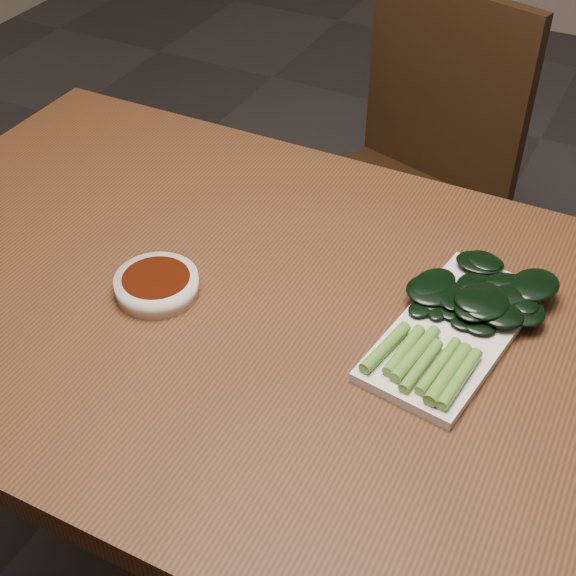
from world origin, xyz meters
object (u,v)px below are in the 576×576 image
at_px(chair_far, 408,179).
at_px(gai_lan, 471,308).
at_px(table, 301,353).
at_px(sauce_bowl, 157,285).
at_px(serving_plate, 454,331).

distance_m(chair_far, gai_lan, 0.82).
xyz_separation_m(table, chair_far, (-0.11, 0.78, -0.19)).
bearing_deg(sauce_bowl, chair_far, 84.02).
relative_size(chair_far, gai_lan, 2.87).
bearing_deg(chair_far, sauce_bowl, -79.78).
xyz_separation_m(chair_far, serving_plate, (0.31, -0.73, 0.27)).
bearing_deg(chair_far, table, -65.59).
height_order(table, serving_plate, serving_plate).
relative_size(chair_far, serving_plate, 2.83).
height_order(chair_far, serving_plate, chair_far).
distance_m(table, sauce_bowl, 0.22).
bearing_deg(gai_lan, serving_plate, -107.87).
bearing_deg(table, sauce_bowl, -166.21).
xyz_separation_m(chair_far, gai_lan, (0.32, -0.69, 0.29)).
xyz_separation_m(table, serving_plate, (0.19, 0.05, 0.08)).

